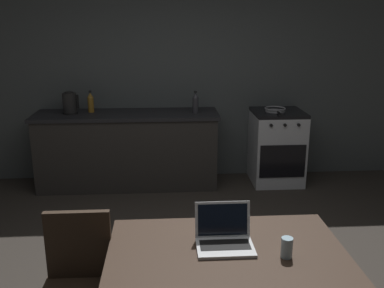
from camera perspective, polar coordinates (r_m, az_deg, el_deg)
The scene contains 11 objects.
back_wall at distance 5.46m, azimuth 1.58°, elevation 9.05°, with size 6.40×0.10×2.59m, color #444949.
kitchen_counter at distance 5.29m, azimuth -8.41°, elevation -0.70°, with size 2.16×0.64×0.90m.
stove_oven at distance 5.44m, azimuth 11.04°, elevation -0.37°, with size 0.60×0.62×0.90m.
dining_table at distance 2.51m, azimuth 4.63°, elevation -15.25°, with size 1.33×0.88×0.72m.
chair at distance 2.69m, azimuth -14.83°, elevation -16.86°, with size 0.40×0.40×0.90m.
laptop at distance 2.52m, azimuth 4.27°, elevation -12.22°, with size 0.32×0.26×0.23m.
electric_kettle at distance 5.25m, azimuth -15.76°, elevation 5.17°, with size 0.19×0.17×0.26m.
bottle at distance 5.10m, azimuth 0.45°, elevation 5.45°, with size 0.07×0.07×0.26m.
frying_pan at distance 5.29m, azimuth 10.88°, elevation 4.47°, with size 0.25×0.42×0.05m.
drinking_glass at distance 2.45m, azimuth 12.34°, elevation -13.15°, with size 0.06×0.06×0.11m.
bottle_b at distance 5.28m, azimuth -13.17°, elevation 5.38°, with size 0.07×0.07×0.26m.
Camera 1 is at (-0.20, -2.83, 1.96)m, focal length 40.61 mm.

